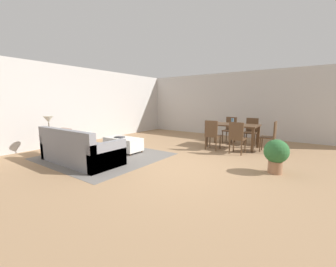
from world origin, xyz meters
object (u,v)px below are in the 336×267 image
(couch, at_px, (80,151))
(vase_centerpiece, at_px, (232,121))
(ottoman_table, at_px, (123,144))
(dining_chair_far_right, at_px, (251,130))
(potted_plant, at_px, (276,154))
(book_on_ottoman, at_px, (120,137))
(dining_chair_head_east, at_px, (271,135))
(dining_chair_near_right, at_px, (237,136))
(dining_table, at_px, (233,127))
(table_lamp, at_px, (48,120))
(dining_chair_near_left, at_px, (212,133))
(dining_chair_far_left, at_px, (230,128))
(side_table, at_px, (50,139))

(couch, bearing_deg, vase_centerpiece, 57.52)
(ottoman_table, bearing_deg, couch, -91.31)
(dining_chair_far_right, relative_size, potted_plant, 1.28)
(ottoman_table, bearing_deg, book_on_ottoman, -134.55)
(dining_chair_head_east, height_order, potted_plant, dining_chair_head_east)
(couch, xyz_separation_m, dining_chair_near_right, (2.89, 3.06, 0.23))
(dining_chair_head_east, bearing_deg, dining_table, 179.56)
(table_lamp, relative_size, dining_chair_near_left, 0.57)
(dining_chair_far_left, distance_m, dining_chair_head_east, 1.73)
(book_on_ottoman, bearing_deg, couch, -88.38)
(dining_chair_near_right, relative_size, vase_centerpiece, 4.78)
(dining_chair_near_right, bearing_deg, vase_centerpiece, 117.05)
(table_lamp, distance_m, dining_chair_far_right, 6.38)
(dining_chair_near_right, bearing_deg, dining_chair_near_left, 175.53)
(couch, height_order, dining_table, couch)
(potted_plant, bearing_deg, ottoman_table, -172.58)
(dining_chair_far_right, relative_size, vase_centerpiece, 4.78)
(potted_plant, bearing_deg, dining_chair_near_right, 135.66)
(couch, bearing_deg, dining_chair_near_left, 55.91)
(book_on_ottoman, relative_size, potted_plant, 0.36)
(side_table, height_order, dining_table, dining_table)
(table_lamp, distance_m, potted_plant, 5.81)
(couch, relative_size, dining_chair_near_right, 2.35)
(dining_chair_far_left, xyz_separation_m, dining_chair_far_right, (0.76, -0.03, 0.00))
(couch, relative_size, table_lamp, 4.11)
(ottoman_table, distance_m, table_lamp, 2.14)
(couch, xyz_separation_m, table_lamp, (-1.38, -0.03, 0.69))
(table_lamp, bearing_deg, dining_chair_far_right, 47.93)
(dining_table, distance_m, dining_chair_near_right, 0.93)
(ottoman_table, bearing_deg, table_lamp, -134.67)
(dining_chair_head_east, xyz_separation_m, vase_centerpiece, (-1.17, 0.00, 0.34))
(ottoman_table, distance_m, book_on_ottoman, 0.22)
(couch, relative_size, dining_chair_far_right, 2.35)
(table_lamp, bearing_deg, vase_centerpiece, 45.48)
(dining_chair_near_left, bearing_deg, ottoman_table, -140.29)
(dining_chair_far_left, bearing_deg, dining_table, -66.64)
(dining_table, bearing_deg, dining_chair_head_east, -0.44)
(dining_chair_near_left, xyz_separation_m, dining_chair_near_right, (0.78, -0.06, 0.00))
(dining_chair_far_left, relative_size, dining_chair_head_east, 1.00)
(dining_chair_far_left, bearing_deg, book_on_ottoman, -122.49)
(dining_table, relative_size, dining_chair_far_left, 1.71)
(dining_chair_far_left, distance_m, potted_plant, 3.41)
(dining_table, xyz_separation_m, dining_chair_far_right, (0.40, 0.80, -0.14))
(dining_table, height_order, potted_plant, dining_table)
(side_table, height_order, table_lamp, table_lamp)
(table_lamp, distance_m, vase_centerpiece, 5.49)
(dining_chair_head_east, bearing_deg, side_table, -142.04)
(couch, distance_m, ottoman_table, 1.40)
(ottoman_table, distance_m, dining_chair_far_left, 3.94)
(ottoman_table, height_order, table_lamp, table_lamp)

